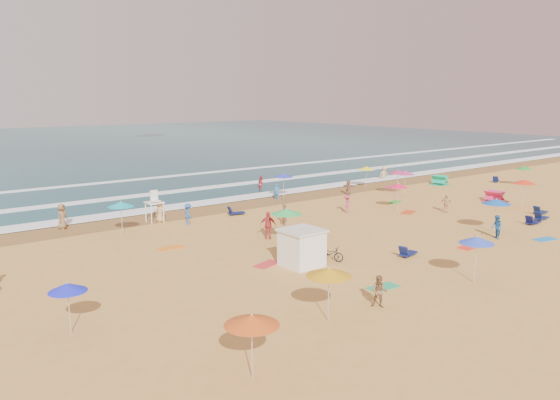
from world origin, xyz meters
TOP-DOWN VIEW (x-y plane):
  - ground at (0.00, 0.00)m, footprint 220.00×220.00m
  - ocean at (0.00, 84.00)m, footprint 220.00×140.00m
  - wet_sand at (0.00, 12.50)m, footprint 220.00×220.00m
  - surf_foam at (0.00, 21.32)m, footprint 200.00×18.70m
  - cabana at (-4.86, -4.33)m, footprint 2.00×2.00m
  - cabana_roof at (-4.86, -4.33)m, footprint 2.20×2.20m
  - bicycle at (-2.96, -4.63)m, footprint 1.26×1.78m
  - lifeguard_stand at (-6.68, 10.91)m, footprint 1.20×1.20m
  - beach_umbrellas at (2.34, 0.13)m, footprint 62.81×27.31m
  - loungers at (7.15, -2.51)m, footprint 59.58×17.25m
  - towels at (-0.21, -1.71)m, footprint 47.16×21.99m
  - popup_tents at (23.64, 4.04)m, footprint 6.62×10.94m
  - beachgoers at (3.73, 6.90)m, footprint 44.55×30.34m

SIDE VIEW (x-z plane):
  - ground at x=0.00m, z-range 0.00..0.00m
  - ocean at x=0.00m, z-range -0.09..0.09m
  - wet_sand at x=0.00m, z-range 0.01..0.01m
  - towels at x=-0.21m, z-range 0.00..0.03m
  - surf_foam at x=0.00m, z-range 0.08..0.12m
  - loungers at x=7.15m, z-range 0.00..0.34m
  - bicycle at x=-2.96m, z-range 0.00..0.89m
  - popup_tents at x=23.64m, z-range 0.00..1.20m
  - beachgoers at x=3.73m, z-range -0.28..1.85m
  - cabana at x=-4.86m, z-range 0.00..2.00m
  - lifeguard_stand at x=-6.68m, z-range 0.00..2.10m
  - cabana_roof at x=-4.86m, z-range 2.00..2.12m
  - beach_umbrellas at x=2.34m, z-range 1.80..2.56m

